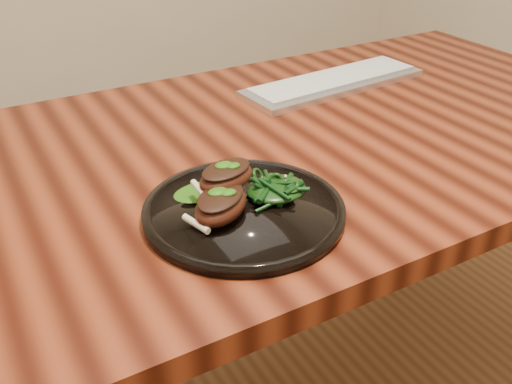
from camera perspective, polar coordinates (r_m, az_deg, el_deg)
desk at (r=1.09m, az=1.98°, el=1.48°), size 1.60×0.80×0.75m
plate at (r=0.81m, az=-1.21°, el=-1.84°), size 0.29×0.29×0.02m
lamb_chop_front at (r=0.77m, az=-3.58°, el=-1.22°), size 0.12×0.11×0.04m
lamb_chop_back at (r=0.81m, az=-3.04°, el=1.59°), size 0.10×0.08×0.04m
herb_smear at (r=0.84m, az=-5.39°, el=0.04°), size 0.09×0.06×0.01m
greens_heap at (r=0.83m, az=2.04°, el=0.68°), size 0.09×0.09×0.03m
keyboard at (r=1.31m, az=7.78°, el=10.86°), size 0.44×0.17×0.02m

